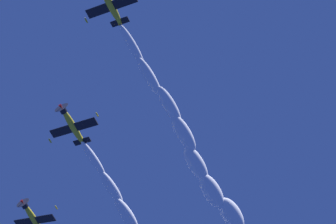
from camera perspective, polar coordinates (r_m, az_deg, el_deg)
name	(u,v)px	position (r m, az deg, el deg)	size (l,w,h in m)	color
airplane_lead	(110,3)	(98.87, -4.41, 8.15)	(6.76, 7.06, 2.80)	gold
airplane_left_wingman	(72,125)	(105.60, -7.22, -0.97)	(6.78, 7.14, 2.72)	gold
airplane_right_wingman	(33,218)	(115.76, -10.10, -7.85)	(6.79, 6.97, 3.15)	gold
smoke_trail_lead	(221,204)	(112.62, 3.99, -6.94)	(43.28, 24.13, 4.43)	white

